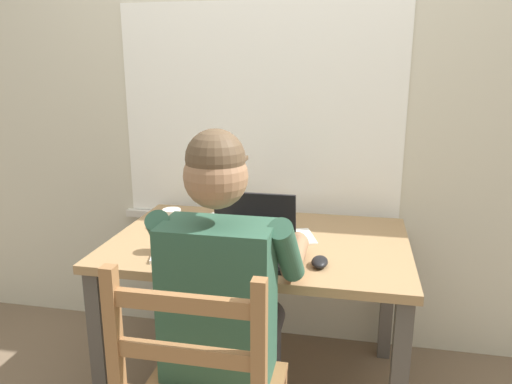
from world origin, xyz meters
name	(u,v)px	position (x,y,z in m)	size (l,w,h in m)	color
back_wall	(278,93)	(0.00, 0.49, 1.29)	(6.00, 0.08, 2.60)	beige
desk	(259,260)	(0.00, 0.00, 0.62)	(1.24, 0.82, 0.71)	#9E7A51
seated_person	(227,294)	(-0.01, -0.49, 0.70)	(0.50, 0.60, 1.26)	#2D5642
laptop	(250,241)	(0.00, -0.18, 0.77)	(0.33, 0.28, 0.23)	black
computer_mouse	(320,262)	(0.27, -0.23, 0.73)	(0.06, 0.10, 0.03)	black
coffee_mug_white	(173,219)	(-0.41, 0.07, 0.76)	(0.12, 0.08, 0.09)	silver
coffee_mug_dark	(165,241)	(-0.33, -0.22, 0.76)	(0.11, 0.08, 0.10)	#38281E
book_stack_main	(224,224)	(-0.18, 0.09, 0.74)	(0.17, 0.14, 0.06)	#2D5B9E
paper_pile_near_laptop	(183,254)	(-0.25, -0.24, 0.72)	(0.23, 0.17, 0.01)	white
paper_pile_back_corner	(230,240)	(-0.11, -0.06, 0.72)	(0.24, 0.20, 0.02)	silver
paper_pile_side	(286,237)	(0.11, 0.05, 0.72)	(0.23, 0.19, 0.00)	white
landscape_photo_print	(282,237)	(0.09, 0.05, 0.71)	(0.13, 0.09, 0.00)	#7A4293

